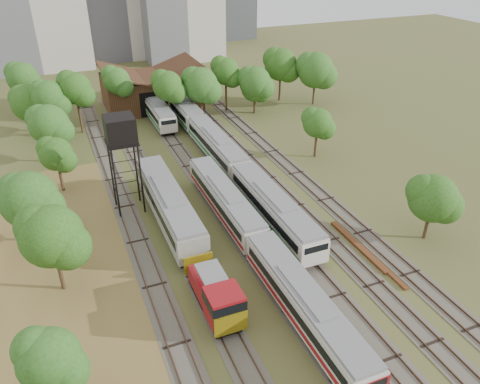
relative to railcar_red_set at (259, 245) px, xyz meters
name	(u,v)px	position (x,y,z in m)	size (l,w,h in m)	color
ground	(335,329)	(2.00, -10.29, -1.77)	(240.00, 240.00, 0.00)	#475123
dry_grass_patch	(88,324)	(-16.00, -2.29, -1.75)	(14.00, 60.00, 0.04)	brown
tracks	(218,188)	(1.33, 14.71, -1.72)	(24.60, 80.00, 0.19)	#4C473D
railcar_red_set	(259,245)	(0.00, 0.00, 0.00)	(2.71, 34.58, 3.34)	black
railcar_green_set	(217,147)	(4.00, 22.43, 0.14)	(2.91, 52.08, 3.60)	black
railcar_rear	(156,110)	(0.00, 40.41, 0.02)	(2.74, 16.08, 3.38)	black
shunter_locomotive	(217,297)	(-6.00, -5.07, -0.05)	(2.74, 8.10, 3.58)	black
old_grey_coach	(169,205)	(-6.00, 9.81, 0.33)	(3.11, 18.00, 3.85)	black
water_tower	(120,132)	(-9.41, 14.15, 7.42)	(3.15, 3.15, 10.90)	black
rail_pile_near	(358,246)	(10.00, -1.87, -1.61)	(0.61, 9.08, 0.30)	brown
rail_pile_far	(381,265)	(10.20, -5.14, -1.65)	(0.46, 7.36, 0.24)	brown
maintenance_shed	(151,90)	(1.00, 47.69, 1.15)	(16.45, 11.55, 7.58)	#372014
tree_band_left	(39,163)	(-17.88, 18.51, 3.56)	(8.21, 74.10, 8.60)	#382616
tree_band_far	(214,79)	(9.58, 39.07, 4.47)	(49.19, 10.59, 9.45)	#382616
tree_band_right	(323,129)	(16.80, 16.70, 2.81)	(5.53, 45.44, 7.04)	#382616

